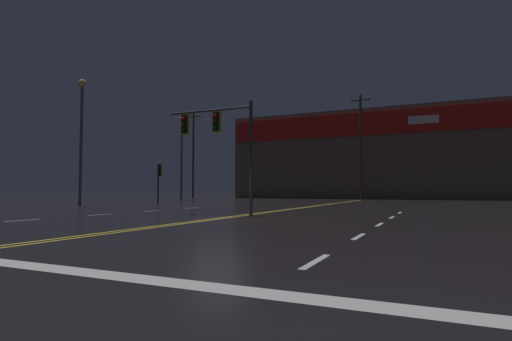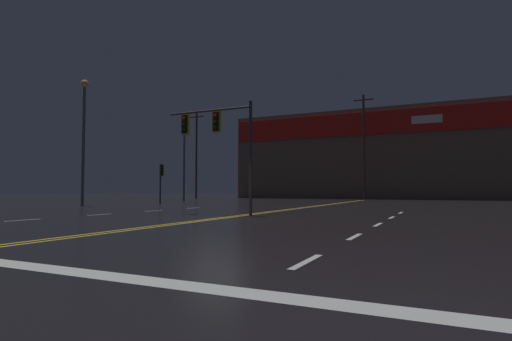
# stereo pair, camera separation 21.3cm
# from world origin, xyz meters

# --- Properties ---
(ground_plane) EXTENTS (200.00, 200.00, 0.00)m
(ground_plane) POSITION_xyz_m (0.00, 0.00, 0.00)
(ground_plane) COLOR black
(road_markings) EXTENTS (17.73, 60.00, 0.01)m
(road_markings) POSITION_xyz_m (1.32, -2.06, 0.00)
(road_markings) COLOR gold
(road_markings) RESTS_ON ground
(traffic_signal_median) EXTENTS (4.34, 0.36, 4.96)m
(traffic_signal_median) POSITION_xyz_m (-1.44, 2.26, 3.77)
(traffic_signal_median) COLOR #38383D
(traffic_signal_median) RESTS_ON ground
(traffic_signal_corner_northwest) EXTENTS (0.42, 0.36, 3.22)m
(traffic_signal_corner_northwest) POSITION_xyz_m (-13.01, 12.95, 2.36)
(traffic_signal_corner_northwest) COLOR #38383D
(traffic_signal_corner_northwest) RESTS_ON ground
(streetlight_median_approach) EXTENTS (0.56, 0.56, 8.95)m
(streetlight_median_approach) POSITION_xyz_m (-15.15, 7.02, 5.76)
(streetlight_median_approach) COLOR #59595E
(streetlight_median_approach) RESTS_ON ground
(streetlight_far_right) EXTENTS (0.56, 0.56, 8.52)m
(streetlight_far_right) POSITION_xyz_m (-15.81, 20.00, 5.52)
(streetlight_far_right) COLOR #59595E
(streetlight_far_right) RESTS_ON ground
(building_backdrop) EXTENTS (35.58, 10.23, 10.93)m
(building_backdrop) POSITION_xyz_m (0.00, 40.31, 5.48)
(building_backdrop) COLOR brown
(building_backdrop) RESTS_ON ground
(utility_pole_row) EXTENTS (47.83, 0.26, 12.78)m
(utility_pole_row) POSITION_xyz_m (0.48, 32.70, 6.29)
(utility_pole_row) COLOR #4C3828
(utility_pole_row) RESTS_ON ground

